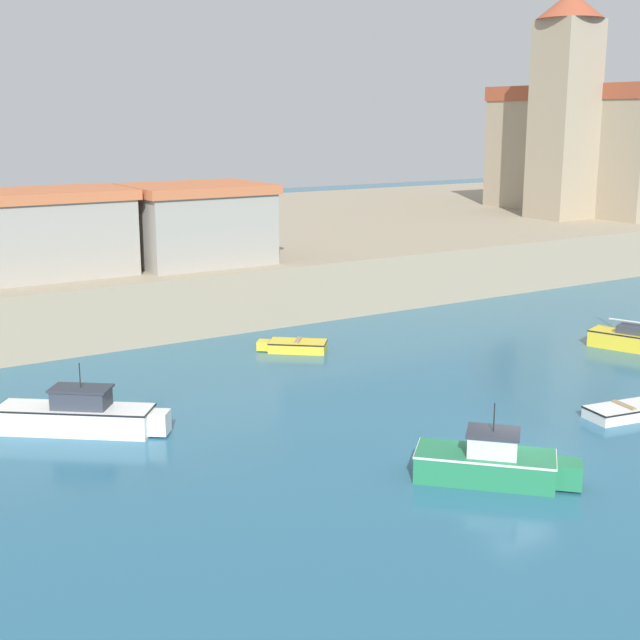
{
  "coord_description": "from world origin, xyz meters",
  "views": [
    {
      "loc": [
        -20.0,
        -19.87,
        11.09
      ],
      "look_at": [
        0.96,
        13.35,
        2.0
      ],
      "focal_mm": 50.0,
      "sensor_mm": 36.0,
      "label": 1
    }
  ],
  "objects_px": {
    "church": "(596,142)",
    "harbor_shed_near_wharf": "(197,223)",
    "harbor_shed_mid_row": "(45,232)",
    "motorboat_green_1": "(491,462)",
    "dinghy_white_0": "(626,411)",
    "dinghy_yellow_3": "(295,346)",
    "motorboat_white_4": "(79,415)"
  },
  "relations": [
    {
      "from": "dinghy_white_0",
      "to": "dinghy_yellow_3",
      "type": "distance_m",
      "value": 15.88
    },
    {
      "from": "motorboat_green_1",
      "to": "motorboat_white_4",
      "type": "bearing_deg",
      "value": 130.48
    },
    {
      "from": "motorboat_green_1",
      "to": "harbor_shed_near_wharf",
      "type": "distance_m",
      "value": 25.64
    },
    {
      "from": "motorboat_green_1",
      "to": "harbor_shed_near_wharf",
      "type": "xyz_separation_m",
      "value": [
        1.75,
        25.14,
        4.75
      ]
    },
    {
      "from": "harbor_shed_near_wharf",
      "to": "harbor_shed_mid_row",
      "type": "xyz_separation_m",
      "value": [
        -8.0,
        0.57,
        0.01
      ]
    },
    {
      "from": "church",
      "to": "harbor_shed_mid_row",
      "type": "bearing_deg",
      "value": -172.37
    },
    {
      "from": "motorboat_green_1",
      "to": "church",
      "type": "bearing_deg",
      "value": 38.12
    },
    {
      "from": "dinghy_yellow_3",
      "to": "motorboat_green_1",
      "type": "bearing_deg",
      "value": -99.46
    },
    {
      "from": "motorboat_white_4",
      "to": "harbor_shed_near_wharf",
      "type": "bearing_deg",
      "value": 51.55
    },
    {
      "from": "dinghy_white_0",
      "to": "motorboat_green_1",
      "type": "relative_size",
      "value": 0.78
    },
    {
      "from": "dinghy_white_0",
      "to": "dinghy_yellow_3",
      "type": "height_order",
      "value": "dinghy_yellow_3"
    },
    {
      "from": "church",
      "to": "harbor_shed_mid_row",
      "type": "height_order",
      "value": "church"
    },
    {
      "from": "motorboat_white_4",
      "to": "church",
      "type": "xyz_separation_m",
      "value": [
        50.23,
        20.95,
        8.21
      ]
    },
    {
      "from": "harbor_shed_mid_row",
      "to": "motorboat_green_1",
      "type": "bearing_deg",
      "value": -76.33
    },
    {
      "from": "motorboat_white_4",
      "to": "harbor_shed_mid_row",
      "type": "xyz_separation_m",
      "value": [
        3.18,
        14.65,
        4.73
      ]
    },
    {
      "from": "dinghy_white_0",
      "to": "harbor_shed_near_wharf",
      "type": "distance_m",
      "value": 24.89
    },
    {
      "from": "motorboat_green_1",
      "to": "motorboat_white_4",
      "type": "relative_size",
      "value": 0.82
    },
    {
      "from": "dinghy_yellow_3",
      "to": "harbor_shed_mid_row",
      "type": "bearing_deg",
      "value": 134.51
    },
    {
      "from": "motorboat_white_4",
      "to": "dinghy_yellow_3",
      "type": "bearing_deg",
      "value": 24.23
    },
    {
      "from": "motorboat_white_4",
      "to": "church",
      "type": "bearing_deg",
      "value": 22.64
    },
    {
      "from": "harbor_shed_near_wharf",
      "to": "harbor_shed_mid_row",
      "type": "height_order",
      "value": "harbor_shed_mid_row"
    },
    {
      "from": "dinghy_white_0",
      "to": "church",
      "type": "bearing_deg",
      "value": 43.1
    },
    {
      "from": "dinghy_yellow_3",
      "to": "motorboat_white_4",
      "type": "height_order",
      "value": "motorboat_white_4"
    },
    {
      "from": "motorboat_green_1",
      "to": "motorboat_white_4",
      "type": "height_order",
      "value": "motorboat_white_4"
    },
    {
      "from": "dinghy_yellow_3",
      "to": "harbor_shed_mid_row",
      "type": "height_order",
      "value": "harbor_shed_mid_row"
    },
    {
      "from": "motorboat_white_4",
      "to": "church",
      "type": "relative_size",
      "value": 0.33
    },
    {
      "from": "dinghy_yellow_3",
      "to": "motorboat_white_4",
      "type": "relative_size",
      "value": 0.58
    },
    {
      "from": "church",
      "to": "dinghy_white_0",
      "type": "bearing_deg",
      "value": -136.9
    },
    {
      "from": "church",
      "to": "harbor_shed_near_wharf",
      "type": "distance_m",
      "value": 39.8
    },
    {
      "from": "dinghy_yellow_3",
      "to": "church",
      "type": "bearing_deg",
      "value": 22.12
    },
    {
      "from": "church",
      "to": "dinghy_yellow_3",
      "type": "bearing_deg",
      "value": -157.88
    },
    {
      "from": "church",
      "to": "motorboat_white_4",
      "type": "bearing_deg",
      "value": -157.36
    }
  ]
}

